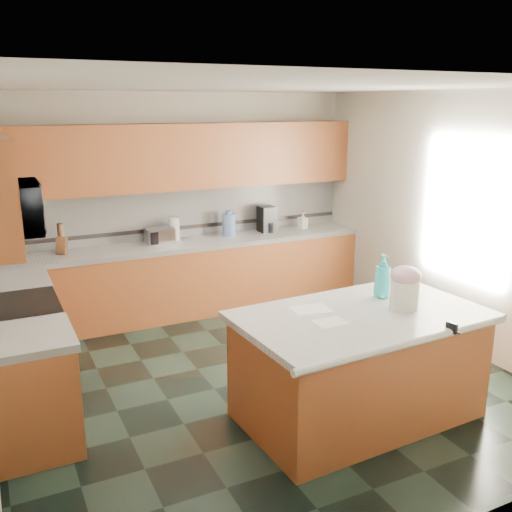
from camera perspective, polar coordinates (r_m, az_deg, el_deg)
floor at (r=5.59m, az=0.19°, el=-12.20°), size 4.60×4.60×0.00m
ceiling at (r=4.97m, az=0.21°, el=16.69°), size 4.60×4.60×0.00m
wall_back at (r=7.23m, az=-7.94°, el=5.26°), size 4.60×0.04×2.70m
wall_front at (r=3.29m, az=18.41°, el=-7.25°), size 4.60×0.04×2.70m
wall_right at (r=6.46m, az=19.07°, el=3.42°), size 0.04×4.60×2.70m
back_base_cab at (r=7.15m, az=-6.88°, el=-2.41°), size 4.60×0.60×0.86m
back_countertop at (r=7.02m, az=-6.99°, el=1.18°), size 4.60×0.64×0.06m
back_upper_cab at (r=6.98m, az=-7.64°, el=9.82°), size 4.60×0.33×0.78m
back_backsplash at (r=7.22m, az=-7.83°, el=4.32°), size 4.60×0.02×0.63m
back_accent_band at (r=7.25m, az=-7.76°, el=2.80°), size 4.60×0.01×0.05m
left_base_cab_rear at (r=6.14m, az=-22.62°, el=-6.46°), size 0.60×0.82×0.86m
left_counter_rear at (r=5.99m, az=-23.06°, el=-2.35°), size 0.64×0.82×0.06m
left_base_cab_front at (r=4.73m, az=-21.32°, el=-12.77°), size 0.60×0.72×0.86m
left_counter_front at (r=4.54m, az=-21.87°, el=-7.61°), size 0.64×0.72×0.06m
range_body at (r=5.40m, az=-22.05°, el=-9.21°), size 0.60×0.76×0.88m
range_oven_door at (r=5.43m, az=-18.93°, el=-9.22°), size 0.02×0.68×0.55m
range_cooktop at (r=5.23m, az=-22.54°, el=-4.60°), size 0.62×0.78×0.04m
range_handle at (r=5.29m, az=-18.95°, el=-5.42°), size 0.02×0.66×0.02m
microwave at (r=5.03m, az=-23.48°, el=4.38°), size 0.50×0.73×0.41m
island_base at (r=4.89m, az=10.20°, el=-11.01°), size 1.95×1.18×0.86m
island_top at (r=4.70m, az=10.46°, el=-5.96°), size 2.05×1.28×0.06m
island_bullnose at (r=4.28m, az=15.15°, el=-8.40°), size 1.99×0.16×0.06m
treat_jar at (r=4.83m, az=14.61°, el=-3.72°), size 0.29×0.29×0.24m
treat_jar_lid at (r=4.79m, az=14.73°, el=-1.90°), size 0.25×0.25×0.16m
treat_jar_knob at (r=4.77m, az=14.77°, el=-1.30°), size 0.08×0.03×0.03m
treat_jar_knob_end_l at (r=4.74m, az=14.38°, el=-1.36°), size 0.04×0.04×0.04m
treat_jar_knob_end_r at (r=4.80m, az=15.16°, el=-1.23°), size 0.04×0.04×0.04m
soap_bottle_island at (r=5.05m, az=12.56°, el=-1.96°), size 0.17×0.17×0.38m
paper_sheet_a at (r=4.46m, az=7.45°, el=-6.58°), size 0.25×0.19×0.00m
paper_sheet_b at (r=4.72m, az=5.52°, el=-5.31°), size 0.33×0.27×0.00m
clamp_body at (r=4.54m, az=18.97°, el=-6.78°), size 0.04×0.09×0.08m
clamp_handle at (r=4.52m, az=19.43°, el=-7.23°), size 0.01×0.06×0.01m
knife_block at (r=6.73m, az=-18.86°, el=0.99°), size 0.16×0.18×0.21m
utensil_crock at (r=6.77m, az=-18.85°, el=0.82°), size 0.11×0.11×0.14m
utensil_bundle at (r=6.73m, az=-18.97°, el=2.23°), size 0.06×0.06×0.20m
toaster_oven at (r=6.95m, az=-9.60°, el=2.00°), size 0.34×0.23×0.19m
toaster_oven_door at (r=6.85m, az=-9.35°, el=1.82°), size 0.29×0.01×0.15m
paper_towel at (r=7.04m, az=-8.17°, el=2.64°), size 0.13×0.13×0.29m
paper_towel_base at (r=7.07m, az=-8.13°, el=1.55°), size 0.19×0.19×0.01m
water_jug at (r=7.25m, az=-2.71°, el=3.11°), size 0.17×0.17×0.29m
water_jug_neck at (r=7.22m, az=-2.72°, el=4.39°), size 0.08×0.08×0.04m
coffee_maker at (r=7.49m, az=1.10°, el=3.71°), size 0.20×0.22×0.34m
coffee_carafe at (r=7.46m, az=1.26°, el=2.89°), size 0.14×0.14×0.14m
soap_bottle_back at (r=7.72m, az=4.71°, el=3.57°), size 0.12×0.12×0.22m
soap_back_cap at (r=7.70m, az=4.73°, el=4.48°), size 0.02×0.02×0.03m
window_light_proxy at (r=6.27m, az=20.27°, el=4.39°), size 0.02×1.40×1.10m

